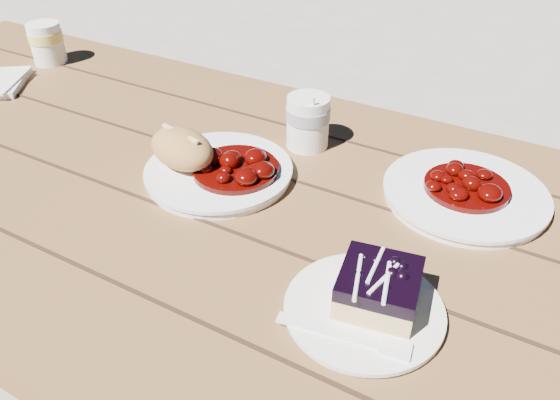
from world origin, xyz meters
The scene contains 11 objects.
picnic_table centered at (0.00, 0.00, 0.59)m, with size 2.00×1.55×0.75m.
main_plate centered at (-0.01, 0.03, 0.76)m, with size 0.24×0.24×0.02m, color white.
goulash_stew centered at (0.02, 0.04, 0.79)m, with size 0.14×0.14×0.04m, color #400402, non-canonical shape.
bread_roll centered at (-0.06, 0.01, 0.80)m, with size 0.12×0.08×0.06m, color #AC7B42.
dessert_plate centered at (0.32, -0.13, 0.76)m, with size 0.19×0.19×0.01m, color white.
blueberry_cake centered at (0.33, -0.12, 0.79)m, with size 0.11×0.11×0.05m.
fork_dessert centered at (0.30, -0.19, 0.76)m, with size 0.03×0.16×0.01m, color white, non-canonical shape.
coffee_cup centered at (0.07, 0.19, 0.80)m, with size 0.07×0.07×0.09m, color white.
second_plate centered at (0.36, 0.17, 0.76)m, with size 0.25×0.25×0.02m, color white.
second_stew centered at (0.36, 0.17, 0.79)m, with size 0.13×0.13×0.04m, color #400402, non-canonical shape.
second_cup centered at (-0.64, 0.24, 0.80)m, with size 0.07×0.07×0.09m, color white.
Camera 1 is at (0.45, -0.58, 1.24)m, focal length 35.00 mm.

